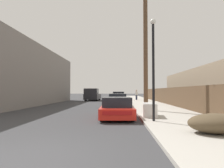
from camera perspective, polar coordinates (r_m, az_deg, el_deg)
The scene contains 14 objects.
ground_plane at distance 4.99m, azimuth -24.24°, elevation -19.66°, with size 220.00×220.00×0.00m, color #38383A.
sidewalk_curb at distance 27.99m, azimuth 8.76°, elevation -4.99°, with size 4.20×63.00×0.12m, color #ADA89E.
discarded_fridge at distance 11.46m, azimuth 10.69°, elevation -7.21°, with size 0.89×1.77×0.75m.
parked_sports_car_red at distance 11.41m, azimuth 1.37°, elevation -6.95°, with size 1.90×4.35×1.19m.
car_parked_mid at distance 19.86m, azimuth 1.56°, elevation -4.69°, with size 2.00×4.28×1.27m.
car_parked_far at distance 30.13m, azimuth 1.88°, elevation -3.65°, with size 1.88×4.72×1.43m.
pickup_truck at distance 31.87m, azimuth -5.66°, elevation -3.04°, with size 2.19×5.26×1.91m.
utility_pole at distance 15.40m, azimuth 9.56°, elevation 10.88°, with size 1.80×0.32×9.48m.
street_lamp at distance 9.71m, azimuth 11.72°, elevation 6.32°, with size 0.26×0.26×4.86m.
brush_pile at distance 7.62m, azimuth 27.73°, elevation -9.92°, with size 1.88×1.37×0.66m.
wooden_fence at distance 21.11m, azimuth 16.32°, elevation -3.37°, with size 0.08×32.57×1.75m, color brown.
building_left_block at distance 24.47m, azimuth -26.47°, elevation 2.11°, with size 7.00×23.09×6.39m, color gray.
building_right_house at distance 24.03m, azimuth 27.18°, elevation -0.97°, with size 6.00×17.22×3.74m, color gray.
pedestrian at distance 31.97m, azimuth 7.01°, elevation -3.04°, with size 0.34×0.34×1.62m.
Camera 1 is at (2.09, -4.27, 1.53)m, focal length 32.00 mm.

